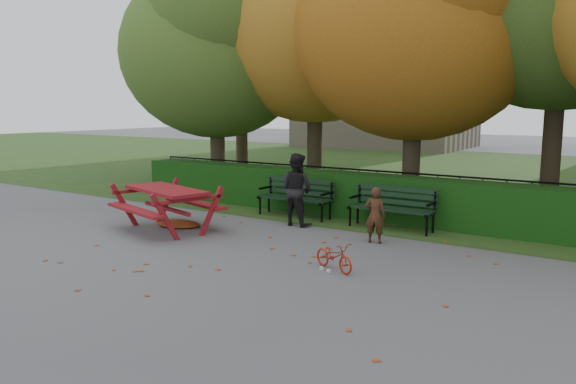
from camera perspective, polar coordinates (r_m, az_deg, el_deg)
The scene contains 17 objects.
ground at distance 9.47m, azimuth -4.73°, elevation -6.97°, with size 90.00×90.00×0.00m, color slate.
grass_strip at distance 22.03m, azimuth 18.52°, elevation 1.63°, with size 90.00×90.00×0.00m, color #243D14.
building_left at distance 36.57m, azimuth 10.13°, elevation 16.39°, with size 10.00×7.00×15.00m, color tan.
hedge at distance 13.11m, azimuth 7.55°, elevation -0.38°, with size 13.00×0.90×1.00m, color black.
iron_fence at distance 13.82m, azimuth 9.02°, elevation 0.21°, with size 14.00×0.04×1.02m.
tree_a at distance 16.84m, azimuth -7.06°, elevation 15.37°, with size 5.88×5.60×7.48m.
tree_b at distance 16.33m, azimuth 3.47°, elevation 18.76°, with size 6.72×6.40×8.79m.
tree_c at distance 14.14m, azimuth 13.86°, elevation 17.71°, with size 6.30×6.00×8.00m.
tree_f at distance 21.02m, azimuth -4.52°, elevation 17.29°, with size 6.93×6.60×9.19m.
bench_left at distance 13.05m, azimuth 0.87°, elevation -0.25°, with size 1.80×0.57×0.88m.
bench_right at distance 11.94m, azimuth 10.59°, elevation -1.25°, with size 1.80×0.57×0.88m.
picnic_table at distance 11.85m, azimuth -12.26°, elevation -0.56°, with size 2.43×2.16×1.00m.
leaf_pile at distance 12.38m, azimuth -11.07°, elevation -3.18°, with size 1.07×0.74×0.07m, color maroon.
leaf_scatter at distance 9.70m, azimuth -3.63°, elevation -6.55°, with size 9.00×5.70×0.01m, color maroon, non-canonical shape.
child at distance 10.66m, azimuth 8.83°, elevation -2.33°, with size 0.39×0.25×1.06m, color #3F2314.
adult at distance 12.07m, azimuth 0.85°, elevation 0.26°, with size 0.76×0.59×1.56m, color black.
bicycle at distance 8.89m, azimuth 4.71°, elevation -6.50°, with size 0.30×0.87×0.46m, color #9B1F0E.
Camera 1 is at (5.69, -7.13, 2.56)m, focal length 35.00 mm.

